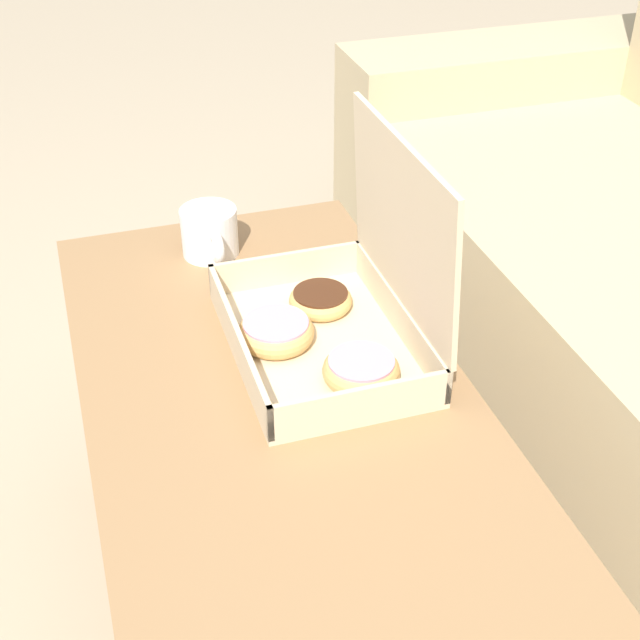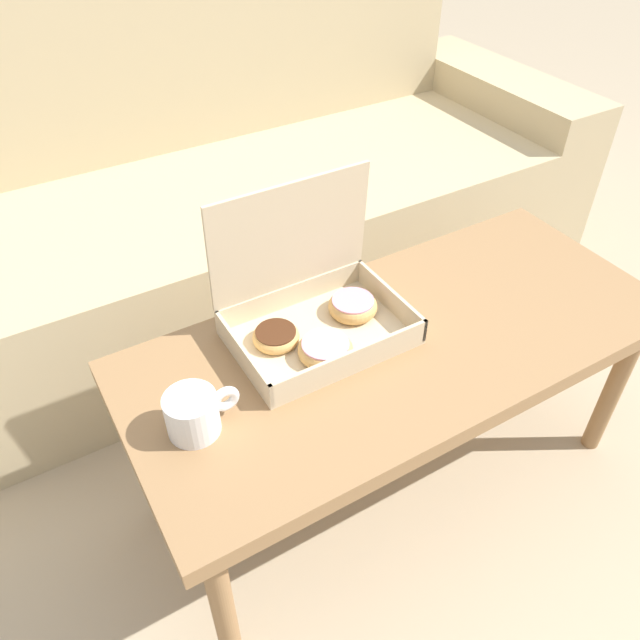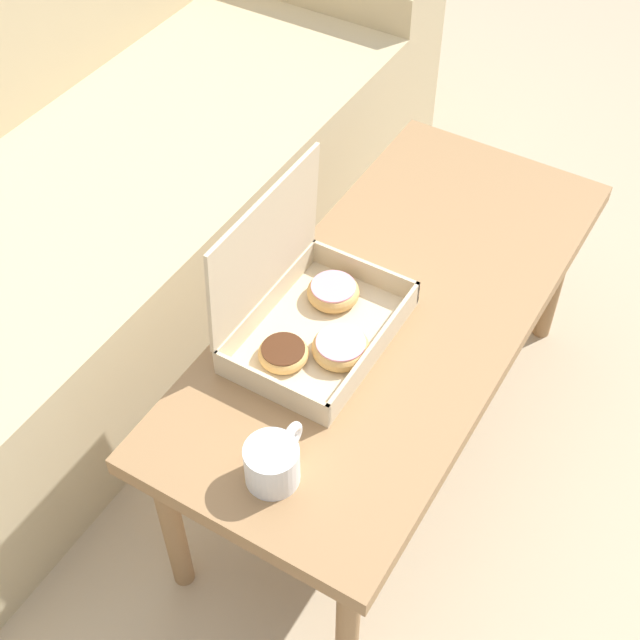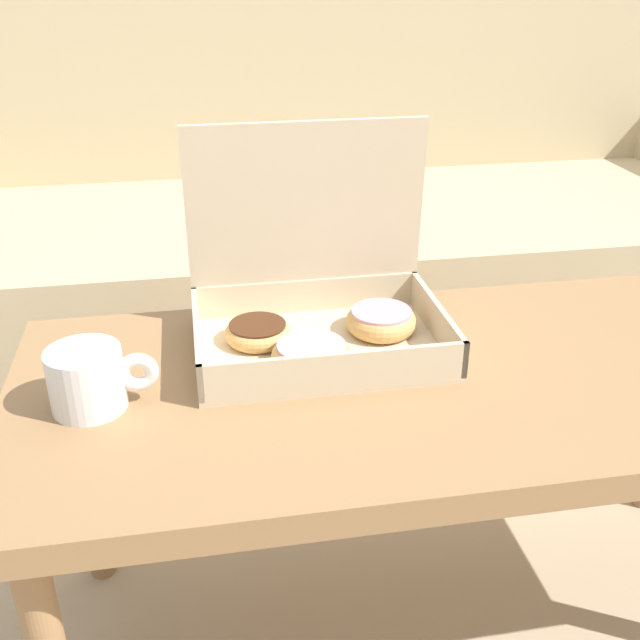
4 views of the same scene
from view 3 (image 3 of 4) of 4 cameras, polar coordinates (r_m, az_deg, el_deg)
ground_plane at (r=2.19m, az=1.63°, el=-6.59°), size 12.00×12.00×0.00m
couch at (r=2.34m, az=-16.34°, el=6.77°), size 2.40×0.86×0.95m
coffee_table at (r=1.83m, az=4.69°, el=-0.06°), size 1.17×0.52×0.48m
pastry_box at (r=1.70m, az=-0.59°, el=0.47°), size 0.36×0.25×0.31m
coffee_mug at (r=1.51m, az=-3.02°, el=-9.09°), size 0.14×0.09×0.08m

